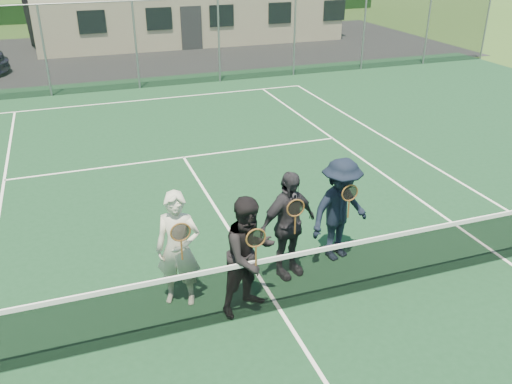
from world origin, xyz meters
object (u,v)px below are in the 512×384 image
Objects in this scene: player_d at (340,210)px; player_a at (178,249)px; player_b at (250,255)px; tennis_net at (280,281)px; player_c at (288,225)px.

player_a is at bearing -173.31° from player_d.
player_d is (1.86, 0.82, -0.00)m from player_b.
player_b is (0.92, -0.49, -0.00)m from player_a.
tennis_net is at bearing -144.69° from player_d.
player_d is (1.01, 0.19, -0.00)m from player_c.
tennis_net is at bearing -118.47° from player_c.
player_b is 1.00× the size of player_c.
tennis_net is 6.49× the size of player_c.
player_b is at bearing -156.23° from player_d.
player_a is 1.04m from player_b.
player_b and player_c have the same top height.
tennis_net is 6.49× the size of player_d.
player_b is 1.06m from player_c.
player_d is (1.47, 1.04, 0.38)m from tennis_net.
player_a is at bearing 151.73° from player_b.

